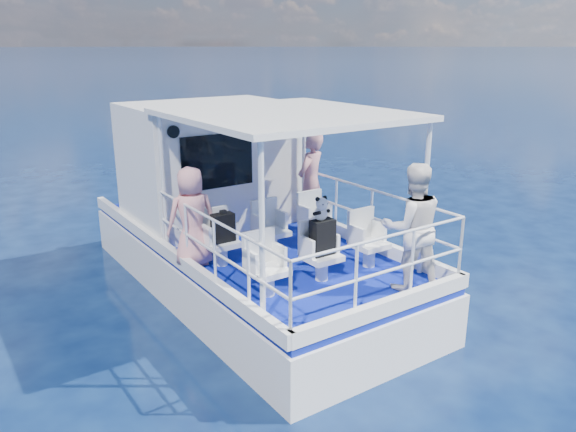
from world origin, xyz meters
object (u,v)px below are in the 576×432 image
object	(u,v)px
passenger_stbd_aft	(412,227)
passenger_port_fwd	(192,217)
panda	(321,208)
backpack_center	(322,237)

from	to	relation	value
passenger_stbd_aft	passenger_port_fwd	bearing A→B (deg)	-23.30
passenger_port_fwd	panda	distance (m)	1.98
passenger_stbd_aft	panda	size ratio (longest dim) A/B	5.24
passenger_port_fwd	backpack_center	xyz separation A→B (m)	(1.25, -1.53, -0.12)
passenger_port_fwd	passenger_stbd_aft	xyz separation A→B (m)	(2.06, -2.42, 0.12)
passenger_stbd_aft	backpack_center	size ratio (longest dim) A/B	3.44
passenger_port_fwd	backpack_center	size ratio (longest dim) A/B	2.98
passenger_stbd_aft	backpack_center	xyz separation A→B (m)	(-0.81, 0.89, -0.24)
passenger_stbd_aft	panda	world-z (taller)	passenger_stbd_aft
passenger_stbd_aft	panda	bearing A→B (deg)	-21.38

